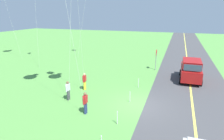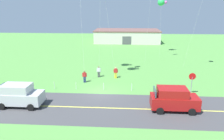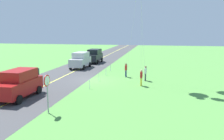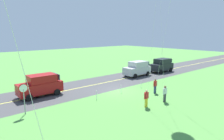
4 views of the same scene
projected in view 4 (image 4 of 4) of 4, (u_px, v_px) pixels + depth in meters
The scene contains 14 objects.
ground_plane at pixel (118, 91), 22.28m from camera, with size 120.00×120.00×0.10m, color #549342.
asphalt_road at pixel (97, 84), 25.27m from camera, with size 120.00×7.00×0.00m, color #424244.
road_centre_stripe at pixel (97, 84), 25.27m from camera, with size 120.00×0.16×0.00m, color #E5E04C.
car_suv_foreground at pixel (40, 85), 20.41m from camera, with size 4.40×2.12×2.24m.
car_parked_west_far at pixel (162, 65), 33.20m from camera, with size 4.40×2.12×2.24m.
car_parked_west_near at pixel (137, 69), 29.98m from camera, with size 4.40×2.12×2.24m.
stop_sign at pixel (24, 93), 15.59m from camera, with size 0.76×0.08×2.56m.
person_adult_near at pixel (155, 86), 21.32m from camera, with size 0.58×0.22×1.60m.
person_adult_companion at pixel (165, 93), 18.58m from camera, with size 0.58×0.22×1.60m.
person_child_watcher at pixel (146, 98), 17.26m from camera, with size 0.58×0.22×1.60m.
fence_post_0 at pixel (155, 80), 25.32m from camera, with size 0.05×0.05×0.90m, color silver.
fence_post_1 at pixel (141, 84), 23.64m from camera, with size 0.05×0.05×0.90m, color silver.
fence_post_2 at pixel (121, 89), 21.53m from camera, with size 0.05×0.05×0.90m, color silver.
fence_post_3 at pixel (97, 95), 19.42m from camera, with size 0.05×0.05×0.90m, color silver.
Camera 4 is at (14.41, 15.90, 6.48)m, focal length 31.35 mm.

